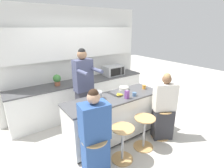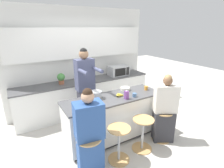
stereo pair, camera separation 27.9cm
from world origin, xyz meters
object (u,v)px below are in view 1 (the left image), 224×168
object	(u,v)px
coffee_cup_near	(144,87)
banana_bunch	(119,95)
bar_stool_leftmost	(95,155)
bar_stool_center_right	(144,131)
bar_stool_center_left	(123,142)
person_cooking	(84,91)
person_seated_near	(164,110)
cooking_pot	(96,95)
person_wrapped_blanket	(95,136)
microwave	(114,70)
fruit_bowl	(124,88)
juice_carton	(127,94)
potted_plant	(57,79)
kitchen_island	(114,117)
bar_stool_rightmost	(161,121)
coffee_cup_far	(134,94)

from	to	relation	value
coffee_cup_near	banana_bunch	distance (m)	0.70
bar_stool_leftmost	bar_stool_center_right	distance (m)	1.08
bar_stool_center_left	banana_bunch	distance (m)	0.91
person_cooking	person_seated_near	distance (m)	1.70
bar_stool_leftmost	coffee_cup_near	bearing A→B (deg)	20.28
person_cooking	cooking_pot	distance (m)	0.53
person_wrapped_blanket	coffee_cup_near	world-z (taller)	person_wrapped_blanket
microwave	banana_bunch	bearing A→B (deg)	-122.35
fruit_bowl	banana_bunch	bearing A→B (deg)	-143.30
microwave	person_seated_near	bearing A→B (deg)	-95.11
bar_stool_center_right	juice_carton	world-z (taller)	juice_carton
banana_bunch	bar_stool_leftmost	bearing A→B (deg)	-147.30
bar_stool_center_right	potted_plant	xyz separation A→B (m)	(-0.91, 1.99, 0.68)
bar_stool_center_left	cooking_pot	size ratio (longest dim) A/B	2.05
potted_plant	bar_stool_center_right	bearing A→B (deg)	-65.55
kitchen_island	person_seated_near	bearing A→B (deg)	-35.71
bar_stool_rightmost	person_seated_near	world-z (taller)	person_seated_near
person_seated_near	fruit_bowl	xyz separation A→B (m)	(-0.40, 0.79, 0.32)
kitchen_island	bar_stool_center_left	bearing A→B (deg)	-113.60
coffee_cup_far	microwave	size ratio (longest dim) A/B	0.20
bar_stool_rightmost	microwave	xyz separation A→B (m)	(0.18, 1.92, 0.67)
bar_stool_rightmost	banana_bunch	xyz separation A→B (m)	(-0.70, 0.54, 0.58)
bar_stool_leftmost	bar_stool_center_left	world-z (taller)	same
kitchen_island	cooking_pot	xyz separation A→B (m)	(-0.33, 0.12, 0.52)
bar_stool_center_right	bar_stool_rightmost	world-z (taller)	same
juice_carton	person_wrapped_blanket	bearing A→B (deg)	-157.89
coffee_cup_far	juice_carton	xyz separation A→B (m)	(-0.20, -0.01, 0.04)
bar_stool_center_right	banana_bunch	bearing A→B (deg)	105.45
bar_stool_center_right	coffee_cup_near	world-z (taller)	coffee_cup_near
coffee_cup_far	microwave	xyz separation A→B (m)	(0.63, 1.56, 0.08)
bar_stool_center_left	juice_carton	distance (m)	0.87
bar_stool_rightmost	banana_bunch	bearing A→B (deg)	142.14
person_seated_near	bar_stool_center_left	bearing A→B (deg)	-149.51
person_wrapped_blanket	coffee_cup_near	distance (m)	1.72
bar_stool_rightmost	person_wrapped_blanket	size ratio (longest dim) A/B	0.45
bar_stool_center_right	coffee_cup_far	bearing A→B (deg)	77.81
kitchen_island	bar_stool_leftmost	bearing A→B (deg)	-142.78
bar_stool_leftmost	potted_plant	world-z (taller)	potted_plant
cooking_pot	coffee_cup_near	size ratio (longest dim) A/B	2.91
bar_stool_rightmost	coffee_cup_far	xyz separation A→B (m)	(-0.45, 0.37, 0.59)
person_cooking	coffee_cup_near	size ratio (longest dim) A/B	17.04
fruit_bowl	banana_bunch	xyz separation A→B (m)	(-0.30, -0.23, -0.01)
cooking_pot	microwave	size ratio (longest dim) A/B	0.56
bar_stool_center_right	fruit_bowl	xyz separation A→B (m)	(0.15, 0.80, 0.59)
person_seated_near	coffee_cup_near	bearing A→B (deg)	118.92
coffee_cup_near	bar_stool_center_right	bearing A→B (deg)	-133.06
potted_plant	microwave	bearing A→B (deg)	-1.28
bar_stool_leftmost	banana_bunch	world-z (taller)	banana_bunch
kitchen_island	bar_stool_center_left	distance (m)	0.68
bar_stool_leftmost	bar_stool_center_left	distance (m)	0.54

